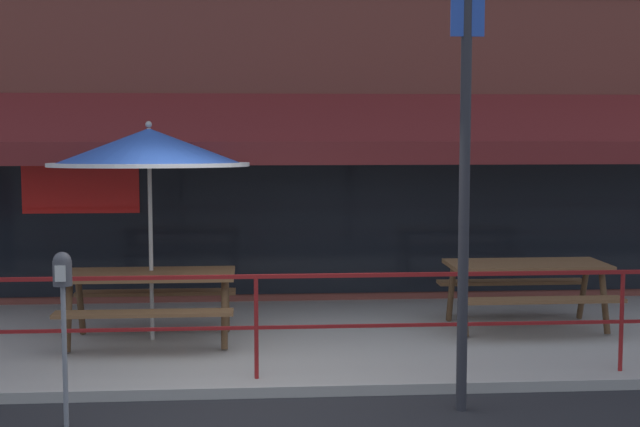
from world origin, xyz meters
TOP-DOWN VIEW (x-y plane):
  - ground_plane at (0.00, 0.00)m, footprint 120.00×120.00m
  - patio_deck at (0.00, 2.00)m, footprint 15.00×4.00m
  - restaurant_building at (-0.00, 4.22)m, footprint 15.00×1.60m
  - patio_railing at (0.00, 0.30)m, footprint 13.84×0.04m
  - picnic_table_left at (-1.13, 1.77)m, footprint 1.80×1.42m
  - picnic_table_centre at (3.10, 2.15)m, footprint 1.80×1.42m
  - patio_umbrella_left at (-1.13, 1.91)m, footprint 2.14×2.14m
  - parking_meter_near at (-1.54, -0.63)m, footprint 0.15×0.16m
  - street_sign_pole at (1.74, -0.45)m, footprint 0.28×0.09m

SIDE VIEW (x-z plane):
  - ground_plane at x=0.00m, z-range 0.00..0.00m
  - patio_deck at x=0.00m, z-range 0.00..0.10m
  - picnic_table_left at x=-1.13m, z-range 0.33..1.08m
  - picnic_table_centre at x=3.10m, z-range 0.33..1.08m
  - patio_railing at x=0.00m, z-range 0.32..1.28m
  - parking_meter_near at x=-1.54m, z-range 0.44..1.86m
  - patio_umbrella_left at x=-1.13m, z-range 0.99..3.37m
  - street_sign_pole at x=1.74m, z-range 0.06..4.70m
  - restaurant_building at x=0.00m, z-range -0.02..6.88m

